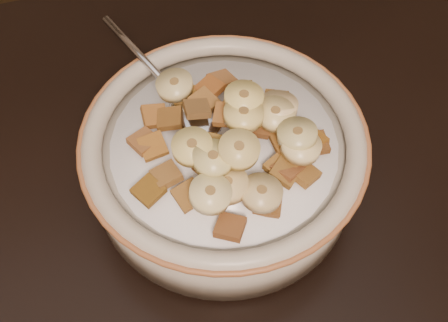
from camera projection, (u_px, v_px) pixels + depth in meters
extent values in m
cylinder|color=#ADA18C|center=(224.00, 163.00, 0.48)|extent=(0.22, 0.22, 0.05)
cylinder|color=white|center=(224.00, 145.00, 0.45)|extent=(0.19, 0.19, 0.00)
ellipsoid|color=#B5B8BF|center=(196.00, 115.00, 0.47)|extent=(0.06, 0.07, 0.01)
cube|color=brown|center=(144.00, 141.00, 0.45)|extent=(0.03, 0.03, 0.01)
cube|color=brown|center=(265.00, 112.00, 0.46)|extent=(0.03, 0.03, 0.01)
cube|color=#9C662E|center=(304.00, 173.00, 0.43)|extent=(0.03, 0.03, 0.01)
cube|color=#946120|center=(281.00, 167.00, 0.43)|extent=(0.03, 0.03, 0.01)
cube|color=#96671E|center=(153.00, 146.00, 0.44)|extent=(0.02, 0.02, 0.01)
cube|color=#96602D|center=(204.00, 101.00, 0.46)|extent=(0.03, 0.03, 0.01)
cube|color=brown|center=(189.00, 195.00, 0.42)|extent=(0.03, 0.03, 0.01)
cube|color=brown|center=(315.00, 143.00, 0.45)|extent=(0.02, 0.02, 0.01)
cube|color=#955121|center=(210.00, 88.00, 0.47)|extent=(0.03, 0.03, 0.01)
cube|color=brown|center=(155.00, 116.00, 0.46)|extent=(0.02, 0.02, 0.01)
cube|color=brown|center=(285.00, 141.00, 0.44)|extent=(0.02, 0.02, 0.01)
cube|color=olive|center=(166.00, 175.00, 0.43)|extent=(0.02, 0.03, 0.01)
cube|color=brown|center=(257.00, 125.00, 0.44)|extent=(0.03, 0.03, 0.01)
cube|color=brown|center=(222.00, 80.00, 0.48)|extent=(0.03, 0.03, 0.01)
cube|color=olive|center=(237.00, 104.00, 0.45)|extent=(0.03, 0.03, 0.01)
cube|color=brown|center=(188.00, 96.00, 0.47)|extent=(0.03, 0.03, 0.01)
cube|color=brown|center=(230.00, 227.00, 0.40)|extent=(0.03, 0.03, 0.01)
cube|color=brown|center=(197.00, 109.00, 0.45)|extent=(0.02, 0.02, 0.01)
cube|color=brown|center=(148.00, 191.00, 0.42)|extent=(0.03, 0.03, 0.01)
cube|color=brown|center=(244.00, 99.00, 0.46)|extent=(0.03, 0.03, 0.01)
cube|color=brown|center=(287.00, 169.00, 0.43)|extent=(0.03, 0.03, 0.01)
cube|color=brown|center=(312.00, 140.00, 0.45)|extent=(0.03, 0.03, 0.01)
cube|color=brown|center=(227.00, 115.00, 0.44)|extent=(0.03, 0.03, 0.01)
cube|color=brown|center=(268.00, 203.00, 0.42)|extent=(0.03, 0.03, 0.01)
cube|color=brown|center=(209.00, 166.00, 0.42)|extent=(0.03, 0.03, 0.01)
cube|color=brown|center=(170.00, 119.00, 0.46)|extent=(0.02, 0.02, 0.01)
cube|color=olive|center=(210.00, 146.00, 0.43)|extent=(0.03, 0.03, 0.01)
cube|color=brown|center=(275.00, 102.00, 0.47)|extent=(0.03, 0.03, 0.01)
cube|color=brown|center=(240.00, 91.00, 0.47)|extent=(0.03, 0.03, 0.01)
cube|color=brown|center=(285.00, 172.00, 0.43)|extent=(0.03, 0.03, 0.01)
cylinder|color=#D8B96A|center=(227.00, 185.00, 0.41)|extent=(0.04, 0.04, 0.01)
cylinder|color=beige|center=(213.00, 159.00, 0.41)|extent=(0.04, 0.04, 0.01)
cylinder|color=beige|center=(210.00, 194.00, 0.40)|extent=(0.04, 0.04, 0.01)
cylinder|color=tan|center=(261.00, 193.00, 0.41)|extent=(0.04, 0.04, 0.01)
cylinder|color=#F3D376|center=(244.00, 115.00, 0.43)|extent=(0.04, 0.04, 0.01)
cylinder|color=#FDE67A|center=(239.00, 150.00, 0.41)|extent=(0.04, 0.04, 0.02)
cylinder|color=#FFE19D|center=(279.00, 106.00, 0.45)|extent=(0.04, 0.04, 0.02)
cylinder|color=#E7D475|center=(192.00, 147.00, 0.42)|extent=(0.04, 0.04, 0.01)
cylinder|color=#F2D97B|center=(244.00, 98.00, 0.44)|extent=(0.04, 0.04, 0.01)
cylinder|color=tan|center=(175.00, 85.00, 0.47)|extent=(0.04, 0.04, 0.01)
cylinder|color=beige|center=(301.00, 146.00, 0.43)|extent=(0.04, 0.04, 0.01)
cylinder|color=#D4C486|center=(297.00, 135.00, 0.43)|extent=(0.04, 0.04, 0.02)
cylinder|color=#FFE7A9|center=(275.00, 114.00, 0.44)|extent=(0.04, 0.03, 0.01)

